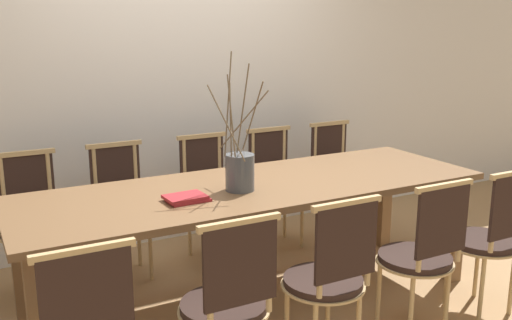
{
  "coord_description": "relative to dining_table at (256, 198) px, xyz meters",
  "views": [
    {
      "loc": [
        -1.56,
        -2.92,
        1.71
      ],
      "look_at": [
        0.0,
        0.0,
        0.92
      ],
      "focal_mm": 40.0,
      "sensor_mm": 36.0,
      "label": 1
    }
  ],
  "objects": [
    {
      "name": "book_stack",
      "position": [
        -0.49,
        -0.12,
        0.11
      ],
      "size": [
        0.24,
        0.17,
        0.03
      ],
      "color": "maroon",
      "rests_on": "dining_table"
    },
    {
      "name": "chair_far_left",
      "position": [
        -0.62,
        0.79,
        -0.18
      ],
      "size": [
        0.43,
        0.43,
        0.92
      ],
      "rotation": [
        0.0,
        0.0,
        3.14
      ],
      "color": "black",
      "rests_on": "ground_plane"
    },
    {
      "name": "chair_near_left",
      "position": [
        -0.56,
        -0.79,
        -0.18
      ],
      "size": [
        0.43,
        0.43,
        0.92
      ],
      "color": "black",
      "rests_on": "ground_plane"
    },
    {
      "name": "chair_far_right",
      "position": [
        0.6,
        0.79,
        -0.18
      ],
      "size": [
        0.43,
        0.43,
        0.92
      ],
      "rotation": [
        0.0,
        0.0,
        3.14
      ],
      "color": "black",
      "rests_on": "ground_plane"
    },
    {
      "name": "chair_far_center",
      "position": [
        0.03,
        0.79,
        -0.18
      ],
      "size": [
        0.43,
        0.43,
        0.92
      ],
      "rotation": [
        0.0,
        0.0,
        3.14
      ],
      "color": "black",
      "rests_on": "ground_plane"
    },
    {
      "name": "chair_near_center",
      "position": [
        -0.01,
        -0.79,
        -0.18
      ],
      "size": [
        0.43,
        0.43,
        0.92
      ],
      "color": "black",
      "rests_on": "ground_plane"
    },
    {
      "name": "chair_near_right",
      "position": [
        0.6,
        -0.79,
        -0.18
      ],
      "size": [
        0.43,
        0.43,
        0.92
      ],
      "color": "black",
      "rests_on": "ground_plane"
    },
    {
      "name": "wall_rear",
      "position": [
        0.0,
        1.32,
        0.92
      ],
      "size": [
        12.0,
        0.06,
        3.2
      ],
      "color": "white",
      "rests_on": "ground_plane"
    },
    {
      "name": "dining_table",
      "position": [
        0.0,
        0.0,
        0.0
      ],
      "size": [
        2.86,
        0.93,
        0.77
      ],
      "color": "brown",
      "rests_on": "ground_plane"
    },
    {
      "name": "chair_far_leftend",
      "position": [
        -1.2,
        0.79,
        -0.18
      ],
      "size": [
        0.43,
        0.43,
        0.92
      ],
      "rotation": [
        0.0,
        0.0,
        3.14
      ],
      "color": "black",
      "rests_on": "ground_plane"
    },
    {
      "name": "vase_centerpiece",
      "position": [
        -0.14,
        -0.07,
        0.21
      ],
      "size": [
        0.38,
        0.38,
        0.79
      ],
      "color": "#4C5156",
      "rests_on": "dining_table"
    },
    {
      "name": "chair_near_rightend",
      "position": [
        1.14,
        -0.79,
        -0.18
      ],
      "size": [
        0.43,
        0.43,
        0.92
      ],
      "color": "black",
      "rests_on": "ground_plane"
    },
    {
      "name": "chair_far_rightend",
      "position": [
        1.18,
        0.79,
        -0.18
      ],
      "size": [
        0.43,
        0.43,
        0.92
      ],
      "rotation": [
        0.0,
        0.0,
        3.14
      ],
      "color": "black",
      "rests_on": "ground_plane"
    },
    {
      "name": "ground_plane",
      "position": [
        0.0,
        0.0,
        -0.68
      ],
      "size": [
        16.0,
        16.0,
        0.0
      ],
      "primitive_type": "plane",
      "color": "#A87F51"
    }
  ]
}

